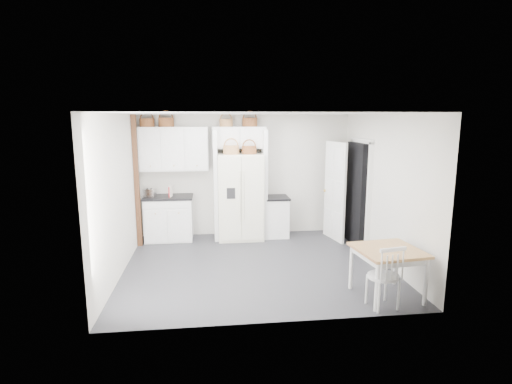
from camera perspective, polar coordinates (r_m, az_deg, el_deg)
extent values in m
plane|color=#343438|center=(7.08, 0.07, -10.39)|extent=(4.50, 4.50, 0.00)
plane|color=white|center=(6.62, 0.08, 11.14)|extent=(4.50, 4.50, 0.00)
plane|color=silver|center=(8.69, -1.49, 2.41)|extent=(4.50, 0.00, 4.50)
plane|color=silver|center=(6.84, -18.98, -0.40)|extent=(0.00, 4.00, 4.00)
plane|color=silver|center=(7.34, 17.79, 0.38)|extent=(0.00, 4.00, 4.00)
cube|color=white|center=(8.41, -2.28, -0.62)|extent=(0.93, 0.75, 1.80)
cube|color=white|center=(8.57, -12.32, -3.77)|extent=(0.96, 0.61, 0.89)
cube|color=white|center=(8.65, 2.93, -3.62)|extent=(0.47, 0.57, 0.83)
cube|color=#97603C|center=(6.09, 18.18, -10.92)|extent=(0.95, 0.95, 0.71)
cube|color=white|center=(5.73, 17.72, -11.38)|extent=(0.49, 0.46, 0.88)
cube|color=black|center=(8.47, -12.44, -0.71)|extent=(1.00, 0.65, 0.04)
cube|color=black|center=(8.56, 2.95, -0.80)|extent=(0.51, 0.60, 0.04)
cube|color=silver|center=(8.43, -15.00, -0.14)|extent=(0.28, 0.21, 0.17)
cube|color=red|center=(8.36, -12.15, 0.05)|extent=(0.06, 0.15, 0.22)
cube|color=white|center=(8.36, -12.10, 0.07)|extent=(0.07, 0.15, 0.22)
cylinder|color=brown|center=(8.49, -15.31, 9.53)|extent=(0.30, 0.30, 0.17)
cylinder|color=brown|center=(8.44, -12.71, 9.69)|extent=(0.31, 0.31, 0.18)
cylinder|color=#A07035|center=(8.41, -4.29, 9.82)|extent=(0.28, 0.28, 0.16)
cylinder|color=brown|center=(8.44, -0.90, 9.94)|extent=(0.31, 0.31, 0.18)
cylinder|color=#A07035|center=(8.16, -3.57, 6.03)|extent=(0.32, 0.32, 0.17)
cylinder|color=brown|center=(8.19, -0.98, 6.02)|extent=(0.30, 0.30, 0.16)
cube|color=white|center=(8.45, -11.64, 6.06)|extent=(1.40, 0.34, 0.90)
cube|color=white|center=(8.43, -2.43, 7.78)|extent=(1.12, 0.34, 0.45)
cube|color=white|center=(8.38, -5.79, 1.02)|extent=(0.08, 0.60, 2.30)
cube|color=white|center=(8.46, 1.13, 1.16)|extent=(0.08, 0.60, 2.30)
cube|color=#462B11|center=(8.14, -16.67, 1.41)|extent=(0.09, 0.09, 2.60)
cube|color=black|center=(8.26, 14.27, -0.28)|extent=(0.18, 0.85, 2.05)
cube|color=white|center=(8.45, 11.19, 0.09)|extent=(0.21, 0.79, 2.05)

